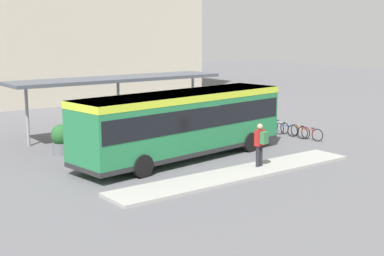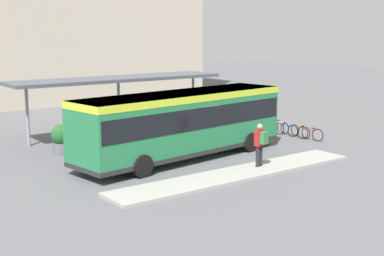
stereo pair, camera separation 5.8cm
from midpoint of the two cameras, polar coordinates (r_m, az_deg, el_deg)
The scene contains 10 objects.
ground_plane at distance 24.40m, azimuth -0.94°, elevation -3.28°, with size 120.00×120.00×0.00m, color #5B5B60.
curb_island at distance 21.70m, azimuth 5.05°, elevation -4.88°, with size 11.60×1.80×0.12m.
city_bus at distance 24.05m, azimuth -0.93°, elevation 0.84°, with size 10.95×3.83×3.02m.
pedestrian_waiting at distance 22.47m, azimuth 7.38°, elevation -1.51°, with size 0.48×0.52×1.82m.
bicycle_red at distance 29.11m, azimuth 12.54°, elevation -0.60°, with size 0.48×1.60×0.69m.
bicycle_orange at distance 29.77m, azimuth 11.55°, elevation -0.34°, with size 0.48×1.54×0.67m.
bicycle_blue at distance 30.13m, azimuth 10.05°, elevation -0.15°, with size 0.48×1.59×0.69m.
bicycle_white at distance 30.93m, azimuth 9.37°, elevation 0.16°, with size 0.48×1.63×0.71m.
station_shelter at distance 29.95m, azimuth -7.83°, elevation 5.11°, with size 12.25×2.75×3.22m.
potted_planter_near_shelter at distance 25.83m, azimuth -13.65°, elevation -1.13°, with size 1.00×1.00×1.43m.
Camera 2 is at (-13.91, -19.20, 5.73)m, focal length 50.00 mm.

